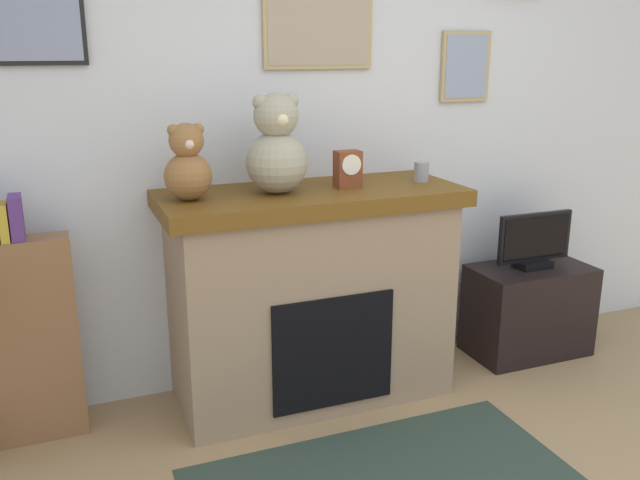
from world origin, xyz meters
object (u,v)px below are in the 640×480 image
(television, at_px, (534,242))
(candle_jar, at_px, (421,172))
(bookshelf, at_px, (24,333))
(teddy_bear_grey, at_px, (188,166))
(teddy_bear_tan, at_px, (277,149))
(mantel_clock, at_px, (348,169))
(fireplace, at_px, (311,294))
(tv_stand, at_px, (528,310))

(television, distance_m, candle_jar, 0.90)
(bookshelf, bearing_deg, television, -2.12)
(teddy_bear_grey, height_order, teddy_bear_tan, teddy_bear_tan)
(bookshelf, distance_m, mantel_clock, 1.69)
(mantel_clock, bearing_deg, fireplace, 174.19)
(television, height_order, teddy_bear_grey, teddy_bear_grey)
(fireplace, bearing_deg, mantel_clock, -5.81)
(candle_jar, xyz_separation_m, mantel_clock, (-0.42, -0.00, 0.04))
(television, relative_size, teddy_bear_grey, 1.38)
(bookshelf, xyz_separation_m, mantel_clock, (1.54, -0.11, 0.67))
(tv_stand, height_order, television, television)
(teddy_bear_tan, bearing_deg, fireplace, 5.87)
(fireplace, relative_size, candle_jar, 14.54)
(teddy_bear_grey, bearing_deg, fireplace, 1.74)
(tv_stand, relative_size, teddy_bear_tan, 1.48)
(mantel_clock, xyz_separation_m, teddy_bear_tan, (-0.37, 0.00, 0.12))
(fireplace, height_order, bookshelf, bookshelf)
(fireplace, relative_size, tv_stand, 2.14)
(bookshelf, height_order, teddy_bear_tan, teddy_bear_tan)
(tv_stand, bearing_deg, teddy_bear_tan, -179.51)
(bookshelf, height_order, television, bookshelf)
(television, relative_size, candle_jar, 4.70)
(bookshelf, distance_m, teddy_bear_tan, 1.42)
(fireplace, xyz_separation_m, television, (1.38, -0.01, 0.13))
(teddy_bear_grey, bearing_deg, tv_stand, 0.38)
(bookshelf, height_order, candle_jar, candle_jar)
(bookshelf, distance_m, teddy_bear_grey, 1.06)
(mantel_clock, height_order, teddy_bear_grey, teddy_bear_grey)
(candle_jar, height_order, mantel_clock, mantel_clock)
(teddy_bear_grey, relative_size, teddy_bear_tan, 0.74)
(fireplace, height_order, candle_jar, candle_jar)
(tv_stand, height_order, candle_jar, candle_jar)
(mantel_clock, bearing_deg, teddy_bear_tan, 179.88)
(bookshelf, relative_size, mantel_clock, 6.46)
(fireplace, height_order, teddy_bear_grey, teddy_bear_grey)
(television, xyz_separation_m, teddy_bear_grey, (-1.97, -0.01, 0.57))
(tv_stand, relative_size, candle_jar, 6.79)
(bookshelf, distance_m, television, 2.74)
(bookshelf, bearing_deg, candle_jar, -3.29)
(television, xyz_separation_m, teddy_bear_tan, (-1.55, -0.01, 0.63))
(bookshelf, distance_m, candle_jar, 2.06)
(bookshelf, xyz_separation_m, teddy_bear_tan, (1.18, -0.11, 0.79))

